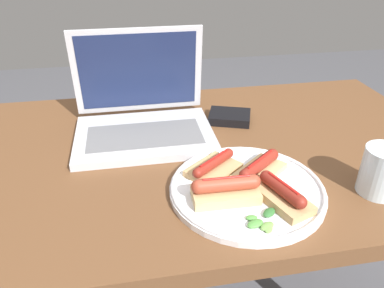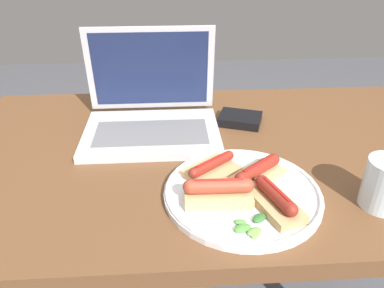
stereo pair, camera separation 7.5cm
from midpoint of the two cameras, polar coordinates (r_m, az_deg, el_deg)
desk at (r=0.91m, az=5.00°, el=-6.50°), size 1.18×0.70×0.73m
laptop at (r=0.91m, az=-3.88°, el=4.52°), size 0.32×0.25×0.23m
plate at (r=0.71m, az=10.70°, el=-7.34°), size 0.29×0.29×0.02m
sausage_toast_left at (r=0.74m, az=5.93°, el=-3.79°), size 0.13×0.12×0.04m
sausage_toast_middle at (r=0.67m, az=15.69°, el=-8.36°), size 0.09×0.13×0.04m
sausage_toast_right at (r=0.74m, az=12.84°, el=-4.37°), size 0.13×0.12×0.04m
sausage_toast_extra at (r=0.67m, az=7.27°, el=-7.38°), size 0.13×0.06×0.05m
salad_pile at (r=0.63m, az=12.38°, el=-12.18°), size 0.07×0.06×0.01m
external_drive at (r=0.97m, az=9.52°, el=3.73°), size 0.13×0.11×0.02m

